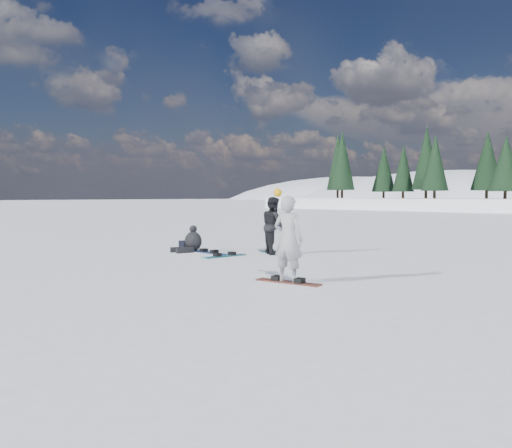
{
  "coord_description": "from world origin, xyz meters",
  "views": [
    {
      "loc": [
        9.01,
        -8.86,
        1.88
      ],
      "look_at": [
        -0.56,
        0.85,
        1.1
      ],
      "focal_mm": 35.0,
      "sensor_mm": 36.0,
      "label": 1
    }
  ],
  "objects_px": {
    "seated_rider": "(192,242)",
    "snowboard_loose_c": "(209,253)",
    "snowboard_loose_a": "(225,256)",
    "snowboarder_man": "(274,225)",
    "gear_bag": "(185,245)",
    "snowboarder_woman": "(288,239)"
  },
  "relations": [
    {
      "from": "snowboarder_woman",
      "to": "snowboarder_man",
      "type": "distance_m",
      "value": 5.35
    },
    {
      "from": "seated_rider",
      "to": "snowboard_loose_c",
      "type": "distance_m",
      "value": 0.84
    },
    {
      "from": "seated_rider",
      "to": "snowboard_loose_a",
      "type": "relative_size",
      "value": 0.75
    },
    {
      "from": "gear_bag",
      "to": "snowboard_loose_a",
      "type": "relative_size",
      "value": 0.3
    },
    {
      "from": "snowboarder_man",
      "to": "snowboard_loose_a",
      "type": "height_order",
      "value": "snowboarder_man"
    },
    {
      "from": "snowboarder_man",
      "to": "gear_bag",
      "type": "xyz_separation_m",
      "value": [
        -3.12,
        -1.16,
        -0.77
      ]
    },
    {
      "from": "gear_bag",
      "to": "snowboard_loose_c",
      "type": "bearing_deg",
      "value": -6.05
    },
    {
      "from": "snowboarder_man",
      "to": "gear_bag",
      "type": "bearing_deg",
      "value": 52.12
    },
    {
      "from": "snowboarder_woman",
      "to": "snowboarder_man",
      "type": "relative_size",
      "value": 1.1
    },
    {
      "from": "seated_rider",
      "to": "snowboard_loose_a",
      "type": "xyz_separation_m",
      "value": [
        1.83,
        -0.17,
        -0.32
      ]
    },
    {
      "from": "snowboarder_man",
      "to": "snowboard_loose_a",
      "type": "xyz_separation_m",
      "value": [
        -0.58,
        -1.58,
        -0.91
      ]
    },
    {
      "from": "snowboarder_man",
      "to": "gear_bag",
      "type": "distance_m",
      "value": 3.42
    },
    {
      "from": "snowboarder_woman",
      "to": "snowboard_loose_a",
      "type": "bearing_deg",
      "value": -37.03
    },
    {
      "from": "snowboarder_woman",
      "to": "seated_rider",
      "type": "xyz_separation_m",
      "value": [
        -6.26,
        2.3,
        -0.61
      ]
    },
    {
      "from": "snowboard_loose_a",
      "to": "snowboard_loose_c",
      "type": "bearing_deg",
      "value": 81.27
    },
    {
      "from": "snowboard_loose_c",
      "to": "snowboarder_woman",
      "type": "bearing_deg",
      "value": -21.24
    },
    {
      "from": "snowboarder_man",
      "to": "gear_bag",
      "type": "height_order",
      "value": "snowboarder_man"
    },
    {
      "from": "gear_bag",
      "to": "snowboard_loose_a",
      "type": "bearing_deg",
      "value": -9.48
    },
    {
      "from": "snowboarder_man",
      "to": "snowboarder_woman",
      "type": "bearing_deg",
      "value": 167.64
    },
    {
      "from": "gear_bag",
      "to": "seated_rider",
      "type": "bearing_deg",
      "value": -20.13
    },
    {
      "from": "snowboarder_woman",
      "to": "seated_rider",
      "type": "height_order",
      "value": "snowboarder_woman"
    },
    {
      "from": "snowboarder_man",
      "to": "snowboard_loose_c",
      "type": "xyz_separation_m",
      "value": [
        -1.65,
        -1.32,
        -0.91
      ]
    }
  ]
}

